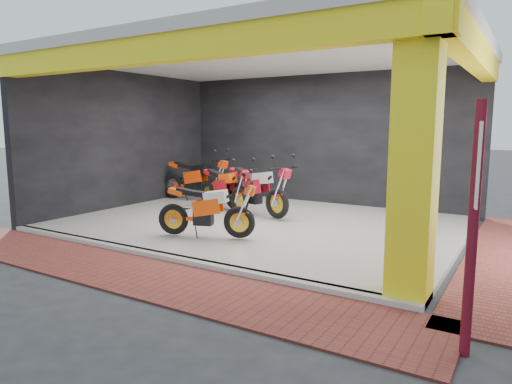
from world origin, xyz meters
TOP-DOWN VIEW (x-y plane):
  - ground at (0.00, 0.00)m, footprint 80.00×80.00m
  - showroom_floor at (0.00, 2.00)m, footprint 8.00×6.00m
  - showroom_ceiling at (0.00, 2.00)m, footprint 8.40×6.40m
  - back_wall at (0.00, 5.10)m, footprint 8.20×0.20m
  - left_wall at (-4.10, 2.00)m, footprint 0.20×6.20m
  - corner_column at (3.75, -0.75)m, footprint 0.50×0.50m
  - header_beam_front at (0.00, -1.00)m, footprint 8.40×0.30m
  - header_beam_right at (4.00, 2.00)m, footprint 0.30×6.40m
  - floor_kerb at (0.00, -1.02)m, footprint 8.00×0.20m
  - paver_front at (0.00, -1.80)m, footprint 9.00×1.40m
  - signpost at (4.53, -1.87)m, footprint 0.10×0.33m
  - moto_hero at (0.47, 0.42)m, footprint 2.10×1.33m
  - moto_row_a at (0.21, 2.31)m, footprint 2.42×1.45m
  - moto_row_b at (-2.28, 3.44)m, footprint 2.30×0.92m
  - moto_row_c at (-0.84, 2.41)m, footprint 2.21×1.42m

SIDE VIEW (x-z plane):
  - ground at x=0.00m, z-range 0.00..0.00m
  - paver_front at x=0.00m, z-range 0.00..0.03m
  - showroom_floor at x=0.00m, z-range 0.00..0.10m
  - floor_kerb at x=0.00m, z-range 0.00..0.10m
  - moto_hero at x=0.47m, z-range 0.10..1.30m
  - moto_row_c at x=-0.84m, z-range 0.10..1.37m
  - moto_row_b at x=-2.28m, z-range 0.10..1.49m
  - moto_row_a at x=0.21m, z-range 0.10..1.49m
  - signpost at x=4.53m, z-range 0.11..2.50m
  - back_wall at x=0.00m, z-range 0.00..3.50m
  - left_wall at x=-4.10m, z-range 0.00..3.50m
  - corner_column at x=3.75m, z-range 0.00..3.50m
  - header_beam_front at x=0.00m, z-range 3.10..3.50m
  - header_beam_right at x=4.00m, z-range 3.10..3.50m
  - showroom_ceiling at x=0.00m, z-range 3.50..3.70m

